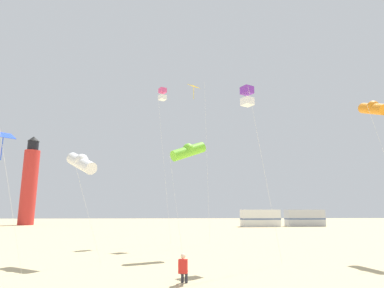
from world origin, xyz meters
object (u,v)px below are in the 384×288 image
(kite_tube_lime, at_px, (188,151))
(rv_van_silver, at_px, (305,218))
(kite_tube_orange, at_px, (373,108))
(kite_diamond_blue, at_px, (4,139))
(kite_tube_white, at_px, (81,162))
(kite_box_violet, at_px, (247,96))
(lighthouse_distant, at_px, (29,183))
(kite_flyer_standing, at_px, (183,268))
(kite_diamond_gold, at_px, (195,94))
(rv_van_white, at_px, (260,218))
(kite_box_rainbow, at_px, (163,94))

(kite_tube_lime, xyz_separation_m, rv_van_silver, (21.52, 35.32, -5.18))
(kite_tube_lime, relative_size, kite_tube_orange, 0.73)
(kite_diamond_blue, relative_size, rv_van_silver, 0.99)
(kite_tube_orange, xyz_separation_m, kite_tube_white, (-18.12, -0.66, -3.76))
(kite_box_violet, bearing_deg, kite_diamond_blue, -167.73)
(kite_box_violet, height_order, kite_tube_orange, kite_box_violet)
(kite_tube_lime, height_order, lighthouse_distant, lighthouse_distant)
(kite_flyer_standing, height_order, kite_tube_white, kite_tube_white)
(kite_flyer_standing, height_order, rv_van_silver, rv_van_silver)
(kite_tube_orange, bearing_deg, kite_diamond_gold, 142.99)
(kite_box_violet, distance_m, rv_van_white, 39.73)
(kite_flyer_standing, relative_size, kite_tube_white, 0.19)
(kite_tube_orange, bearing_deg, lighthouse_distant, 132.52)
(kite_box_rainbow, relative_size, rv_van_white, 2.12)
(kite_box_rainbow, height_order, kite_diamond_gold, kite_box_rainbow)
(kite_box_violet, bearing_deg, kite_tube_lime, 140.08)
(kite_diamond_blue, relative_size, kite_tube_white, 1.05)
(kite_diamond_gold, relative_size, rv_van_white, 2.11)
(rv_van_white, bearing_deg, kite_diamond_gold, -119.54)
(kite_box_violet, bearing_deg, lighthouse_distant, 124.96)
(kite_box_rainbow, height_order, kite_tube_lime, kite_box_rainbow)
(lighthouse_distant, bearing_deg, rv_van_white, -10.53)
(kite_diamond_gold, height_order, rv_van_silver, kite_diamond_gold)
(rv_van_white, bearing_deg, rv_van_silver, -0.61)
(lighthouse_distant, relative_size, rv_van_white, 2.54)
(rv_van_silver, bearing_deg, kite_diamond_gold, -127.69)
(kite_diamond_blue, distance_m, kite_tube_orange, 21.43)
(kite_diamond_blue, bearing_deg, kite_box_violet, 12.27)
(kite_flyer_standing, relative_size, kite_tube_lime, 0.16)
(kite_tube_orange, bearing_deg, kite_diamond_blue, -168.81)
(lighthouse_distant, bearing_deg, kite_diamond_gold, -50.59)
(kite_tube_lime, distance_m, kite_box_violet, 5.18)
(kite_box_violet, xyz_separation_m, lighthouse_distant, (-31.70, 45.34, -1.52))
(kite_tube_orange, height_order, lighthouse_distant, lighthouse_distant)
(kite_diamond_gold, relative_size, kite_tube_orange, 1.41)
(kite_flyer_standing, distance_m, kite_diamond_gold, 19.10)
(kite_tube_white, relative_size, rv_van_silver, 0.95)
(kite_tube_lime, relative_size, kite_tube_white, 1.18)
(kite_flyer_standing, xyz_separation_m, rv_van_white, (14.14, 42.22, 0.78))
(kite_box_rainbow, bearing_deg, kite_tube_lime, -75.84)
(kite_tube_orange, height_order, rv_van_silver, kite_tube_orange)
(kite_box_rainbow, xyz_separation_m, rv_van_white, (15.73, 26.45, -12.03))
(kite_tube_lime, bearing_deg, rv_van_white, 68.56)
(kite_tube_white, bearing_deg, rv_van_silver, 53.37)
(kite_tube_orange, bearing_deg, kite_tube_white, -177.93)
(lighthouse_distant, bearing_deg, kite_tube_white, -63.58)
(kite_diamond_blue, xyz_separation_m, kite_tube_white, (2.67, 3.46, -0.58))
(rv_van_silver, bearing_deg, lighthouse_distant, 170.12)
(kite_tube_white, distance_m, rv_van_white, 41.96)
(kite_box_violet, height_order, kite_tube_white, kite_box_violet)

